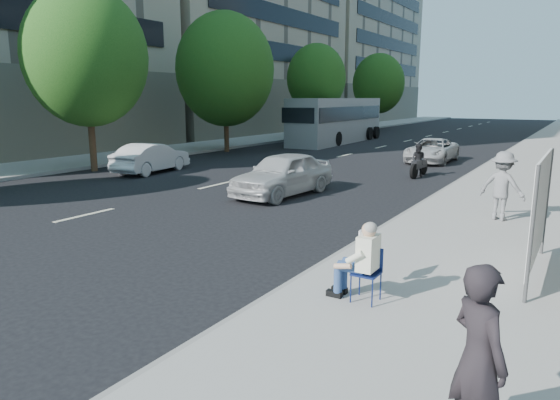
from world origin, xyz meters
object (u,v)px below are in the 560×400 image
Objects in this scene: seated_protester at (361,256)px; bus at (337,121)px; white_sedan_mid at (151,158)px; white_sedan_near at (283,174)px; pedestrian_woman at (478,359)px; motorcycle at (419,162)px; jogger at (502,186)px; white_sedan_far at (432,150)px; protest_banner at (540,208)px.

bus reaches higher than seated_protester.
white_sedan_near is at bearing 161.94° from white_sedan_mid.
pedestrian_woman is 0.87× the size of motorcycle.
white_sedan_mid is at bearing 4.91° from jogger.
white_sedan_near is 12.05m from white_sedan_far.
seated_protester is at bearing -78.85° from white_sedan_far.
pedestrian_woman reaches higher than motorcycle.
white_sedan_near is 21.46m from bus.
pedestrian_woman is 0.40× the size of white_sedan_far.
seated_protester is at bearing -71.88° from motorcycle.
seated_protester is 0.32× the size of white_sedan_mid.
motorcycle is at bearing 102.87° from seated_protester.
seated_protester is 0.64× the size of motorcycle.
protest_banner is at bearing 50.26° from seated_protester.
bus is at bearing 116.03° from seated_protester.
bus reaches higher than jogger.
seated_protester is at bearing -8.37° from pedestrian_woman.
white_sedan_near reaches higher than white_sedan_mid.
white_sedan_mid is at bearing -134.11° from white_sedan_far.
white_sedan_mid is at bearing -93.11° from bus.
motorcycle is at bearing 71.33° from white_sedan_near.
white_sedan_far is at bearing -140.80° from white_sedan_mid.
jogger is (1.08, 6.93, 0.19)m from seated_protester.
protest_banner is at bearing -69.87° from white_sedan_far.
jogger is at bearing 81.17° from seated_protester.
bus is (-13.48, 27.60, 0.76)m from seated_protester.
pedestrian_woman is at bearing -66.69° from motorcycle.
white_sedan_near reaches higher than seated_protester.
bus is at bearing -20.76° from pedestrian_woman.
white_sedan_mid is (-7.88, 1.47, -0.08)m from white_sedan_near.
motorcycle is (2.83, 6.56, -0.11)m from white_sedan_near.
white_sedan_mid is 11.86m from motorcycle.
white_sedan_near is 7.14m from motorcycle.
pedestrian_woman is (2.25, -2.70, 0.17)m from seated_protester.
white_sedan_near reaches higher than motorcycle.
seated_protester is 16.57m from white_sedan_mid.
protest_banner is (2.27, 2.73, 0.53)m from seated_protester.
seated_protester is 3.59m from protest_banner.
white_sedan_mid is 14.32m from white_sedan_far.
white_sedan_mid is at bearing 6.00° from pedestrian_woman.
white_sedan_mid is 0.91× the size of white_sedan_far.
protest_banner is 0.76× the size of white_sedan_mid.
motorcycle is at bearing -46.30° from jogger.
bus is at bearing -42.19° from jogger.
jogger is 0.89× the size of motorcycle.
white_sedan_mid is at bearing -149.35° from motorcycle.
white_sedan_far is at bearing 104.69° from motorcycle.
jogger reaches higher than white_sedan_mid.
pedestrian_woman is 0.58× the size of protest_banner.
jogger is 7.15m from white_sedan_near.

